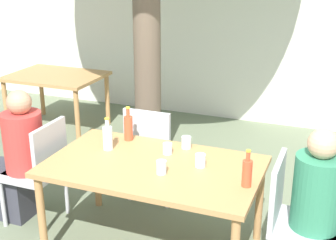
% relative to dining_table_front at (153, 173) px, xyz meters
% --- Properties ---
extents(cafe_building_wall, '(10.00, 0.08, 2.80)m').
position_rel_dining_table_front_xyz_m(cafe_building_wall, '(0.00, 3.24, 0.74)').
color(cafe_building_wall, white).
rests_on(cafe_building_wall, ground_plane).
extents(dining_table_front, '(1.60, 0.95, 0.73)m').
position_rel_dining_table_front_xyz_m(dining_table_front, '(0.00, 0.00, 0.00)').
color(dining_table_front, '#B27F4C').
rests_on(dining_table_front, ground_plane).
extents(dining_table_back, '(1.18, 0.88, 0.73)m').
position_rel_dining_table_front_xyz_m(dining_table_back, '(-2.23, 2.00, -0.02)').
color(dining_table_back, '#B27F4C').
rests_on(dining_table_back, ground_plane).
extents(patio_chair_0, '(0.44, 0.44, 0.92)m').
position_rel_dining_table_front_xyz_m(patio_chair_0, '(-1.03, 0.00, -0.13)').
color(patio_chair_0, '#B2B2B7').
rests_on(patio_chair_0, ground_plane).
extents(patio_chair_1, '(0.44, 0.44, 0.92)m').
position_rel_dining_table_front_xyz_m(patio_chair_1, '(1.03, 0.00, -0.13)').
color(patio_chair_1, '#B2B2B7').
rests_on(patio_chair_1, ground_plane).
extents(patio_chair_2, '(0.44, 0.44, 0.92)m').
position_rel_dining_table_front_xyz_m(patio_chair_2, '(-0.32, 0.71, -0.13)').
color(patio_chair_2, '#B2B2B7').
rests_on(patio_chair_2, ground_plane).
extents(person_seated_0, '(0.57, 0.33, 1.18)m').
position_rel_dining_table_front_xyz_m(person_seated_0, '(-1.27, -0.00, -0.13)').
color(person_seated_0, '#383842').
rests_on(person_seated_0, ground_plane).
extents(person_seated_1, '(0.56, 0.33, 1.18)m').
position_rel_dining_table_front_xyz_m(person_seated_1, '(1.27, -0.00, -0.14)').
color(person_seated_1, '#383842').
rests_on(person_seated_1, ground_plane).
extents(soda_bottle_0, '(0.07, 0.07, 0.27)m').
position_rel_dining_table_front_xyz_m(soda_bottle_0, '(0.72, -0.09, 0.17)').
color(soda_bottle_0, '#DB4C2D').
rests_on(soda_bottle_0, dining_table_front).
extents(soda_bottle_1, '(0.07, 0.07, 0.29)m').
position_rel_dining_table_front_xyz_m(soda_bottle_1, '(-0.38, 0.36, 0.18)').
color(soda_bottle_1, '#DB4C2D').
rests_on(soda_bottle_1, dining_table_front).
extents(water_bottle_2, '(0.08, 0.08, 0.27)m').
position_rel_dining_table_front_xyz_m(water_bottle_2, '(-0.45, 0.12, 0.17)').
color(water_bottle_2, silver).
rests_on(water_bottle_2, dining_table_front).
extents(drinking_glass_0, '(0.08, 0.08, 0.10)m').
position_rel_dining_table_front_xyz_m(drinking_glass_0, '(0.13, 0.38, 0.12)').
color(drinking_glass_0, silver).
rests_on(drinking_glass_0, dining_table_front).
extents(drinking_glass_1, '(0.07, 0.07, 0.10)m').
position_rel_dining_table_front_xyz_m(drinking_glass_1, '(0.12, -0.12, 0.12)').
color(drinking_glass_1, silver).
rests_on(drinking_glass_1, dining_table_front).
extents(drinking_glass_2, '(0.07, 0.07, 0.09)m').
position_rel_dining_table_front_xyz_m(drinking_glass_2, '(0.03, 0.22, 0.11)').
color(drinking_glass_2, white).
rests_on(drinking_glass_2, dining_table_front).
extents(drinking_glass_3, '(0.08, 0.08, 0.10)m').
position_rel_dining_table_front_xyz_m(drinking_glass_3, '(0.34, 0.09, 0.12)').
color(drinking_glass_3, white).
rests_on(drinking_glass_3, dining_table_front).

